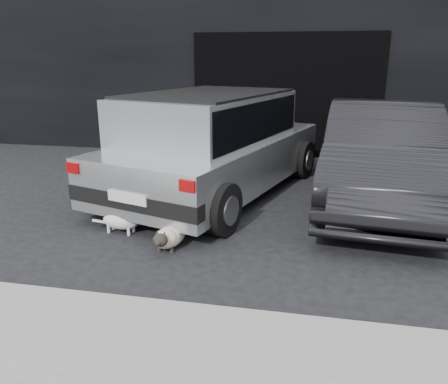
% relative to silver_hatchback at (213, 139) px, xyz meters
% --- Properties ---
extents(ground, '(80.00, 80.00, 0.00)m').
position_rel_silver_hatchback_xyz_m(ground, '(-0.07, -0.96, -0.88)').
color(ground, black).
rests_on(ground, ground).
extents(building_facade, '(34.00, 4.00, 5.00)m').
position_rel_silver_hatchback_xyz_m(building_facade, '(0.93, 5.04, 1.62)').
color(building_facade, black).
rests_on(building_facade, ground).
extents(garage_opening, '(4.00, 0.10, 2.60)m').
position_rel_silver_hatchback_xyz_m(garage_opening, '(0.93, 3.03, 0.42)').
color(garage_opening, black).
rests_on(garage_opening, ground).
extents(curb, '(18.00, 0.25, 0.12)m').
position_rel_silver_hatchback_xyz_m(curb, '(0.93, -3.56, -0.82)').
color(curb, gray).
rests_on(curb, ground).
extents(silver_hatchback, '(3.14, 4.73, 1.60)m').
position_rel_silver_hatchback_xyz_m(silver_hatchback, '(0.00, 0.00, 0.00)').
color(silver_hatchback, '#BBBEC0').
rests_on(silver_hatchback, ground).
extents(second_car, '(2.00, 4.60, 1.47)m').
position_rel_silver_hatchback_xyz_m(second_car, '(2.52, 0.08, -0.14)').
color(second_car, black).
rests_on(second_car, ground).
extents(cat_siamese, '(0.34, 0.89, 0.30)m').
position_rel_silver_hatchback_xyz_m(cat_siamese, '(-0.04, -2.15, -0.74)').
color(cat_siamese, beige).
rests_on(cat_siamese, ground).
extents(cat_white, '(0.72, 0.30, 0.33)m').
position_rel_silver_hatchback_xyz_m(cat_white, '(-0.74, -1.84, -0.71)').
color(cat_white, silver).
rests_on(cat_white, ground).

